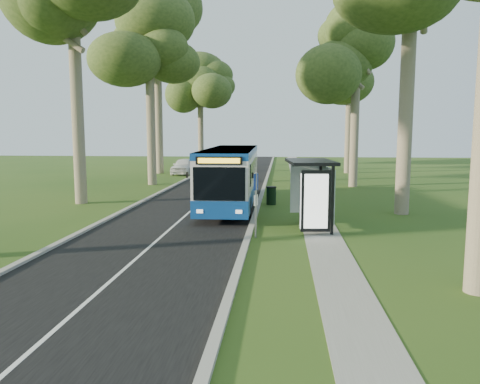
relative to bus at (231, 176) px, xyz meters
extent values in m
plane|color=#2A4C17|center=(1.55, -7.89, -1.70)|extent=(120.00, 120.00, 0.00)
cube|color=black|center=(-1.95, 2.11, -1.69)|extent=(7.00, 100.00, 0.02)
cube|color=#9E9B93|center=(1.55, 2.11, -1.64)|extent=(0.25, 100.00, 0.12)
cube|color=#9E9B93|center=(-5.45, 2.11, -1.64)|extent=(0.25, 100.00, 0.12)
cube|color=white|center=(-1.95, 2.11, -1.67)|extent=(0.12, 100.00, 0.00)
cube|color=gray|center=(4.55, 2.11, -1.69)|extent=(1.50, 100.00, 0.02)
cube|color=silver|center=(0.00, 0.01, 0.12)|extent=(2.82, 12.33, 2.92)
cube|color=navy|center=(0.00, 0.01, -0.93)|extent=(2.85, 12.36, 0.82)
cube|color=navy|center=(0.00, 0.01, 1.41)|extent=(2.85, 12.36, 0.33)
cube|color=black|center=(0.00, -6.14, 0.25)|extent=(2.30, 0.10, 1.48)
cube|color=yellow|center=(0.00, -6.18, 1.27)|extent=(1.84, 0.06, 0.23)
cube|color=black|center=(0.00, -6.07, -1.18)|extent=(2.46, 0.17, 0.31)
cylinder|color=black|center=(-1.16, -3.77, -1.16)|extent=(0.31, 1.07, 1.06)
cylinder|color=black|center=(1.16, -3.77, -1.16)|extent=(0.31, 1.07, 1.06)
cylinder|color=black|center=(-1.16, 3.59, -1.16)|extent=(0.31, 1.07, 1.06)
cylinder|color=black|center=(1.16, 3.59, -1.16)|extent=(0.31, 1.07, 1.06)
cylinder|color=gray|center=(1.85, -8.04, -0.38)|extent=(0.08, 0.08, 2.62)
cube|color=navy|center=(1.85, -8.04, 0.56)|extent=(0.16, 0.36, 0.65)
cylinder|color=yellow|center=(1.82, -8.04, 0.72)|extent=(0.09, 0.22, 0.23)
cube|color=white|center=(1.85, -8.04, -0.17)|extent=(0.15, 0.31, 0.42)
cube|color=black|center=(4.81, -7.27, -0.27)|extent=(0.12, 0.12, 2.85)
cube|color=black|center=(4.81, -4.35, -0.27)|extent=(0.12, 0.12, 2.85)
cube|color=black|center=(4.11, -5.81, 1.22)|extent=(2.19, 3.63, 0.14)
cube|color=silver|center=(4.90, -5.81, -0.16)|extent=(0.30, 2.90, 2.28)
cube|color=black|center=(4.11, -7.41, -0.27)|extent=(1.21, 0.29, 2.51)
cube|color=white|center=(4.11, -7.49, -0.27)|extent=(0.97, 0.11, 2.22)
cube|color=black|center=(4.45, -5.47, -1.18)|extent=(0.62, 2.08, 0.07)
cylinder|color=black|center=(2.28, 0.62, -1.19)|extent=(0.56, 0.56, 1.01)
cylinder|color=black|center=(2.28, 0.62, -0.67)|extent=(0.60, 0.60, 0.06)
imported|color=white|center=(-6.81, 19.37, -0.90)|extent=(2.06, 4.75, 1.60)
imported|color=#9D9EA4|center=(-6.45, 27.73, -0.92)|extent=(2.46, 4.90, 1.54)
cylinder|color=#7A6B56|center=(-8.95, 0.11, 4.18)|extent=(0.70, 0.70, 11.75)
cylinder|color=#7A6B56|center=(-7.45, 10.11, 4.16)|extent=(0.69, 0.69, 11.72)
ellipsoid|color=#30471B|center=(-7.45, 10.11, 10.35)|extent=(5.20, 5.20, 8.03)
cylinder|color=#7A6B56|center=(-9.45, 20.11, 5.07)|extent=(0.75, 0.75, 13.52)
ellipsoid|color=#30471B|center=(-9.45, 20.11, 12.21)|extent=(5.20, 5.20, 9.27)
cylinder|color=#7A6B56|center=(-6.95, 30.11, 3.74)|extent=(0.67, 0.67, 10.87)
ellipsoid|color=#30471B|center=(-6.95, 30.11, 9.49)|extent=(5.20, 5.20, 7.46)
cylinder|color=#7A6B56|center=(9.05, -1.89, 4.56)|extent=(0.72, 0.72, 12.52)
cylinder|color=#7A6B56|center=(8.35, 10.11, 3.42)|extent=(0.65, 0.65, 10.22)
ellipsoid|color=#30471B|center=(8.35, 10.11, 8.82)|extent=(5.20, 5.20, 7.01)
cylinder|color=#7A6B56|center=(9.55, 22.11, 3.37)|extent=(0.65, 0.65, 10.13)
ellipsoid|color=#30471B|center=(9.55, 22.11, 8.72)|extent=(5.20, 5.20, 6.94)
camera|label=1|loc=(2.85, -26.34, 2.54)|focal=35.00mm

